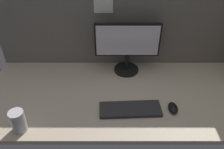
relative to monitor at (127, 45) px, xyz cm
name	(u,v)px	position (x,y,z in cm)	size (l,w,h in cm)	color
ground_plane	(122,93)	(-3.87, -25.12, -22.52)	(180.00, 80.00, 3.00)	tan
cubicle_wall_back	(121,18)	(-3.89, 12.38, 14.95)	(180.00, 5.50, 71.91)	slate
monitor	(127,45)	(0.00, 0.00, 0.00)	(45.50, 18.00, 37.39)	black
keyboard	(130,109)	(0.34, -42.51, -20.02)	(37.00, 13.00, 2.00)	#262628
mouse	(173,108)	(26.10, -41.95, -19.32)	(5.60, 9.60, 3.40)	black
mug_steel	(18,121)	(-61.34, -56.91, -14.57)	(8.12, 8.12, 12.91)	#B2B2B7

